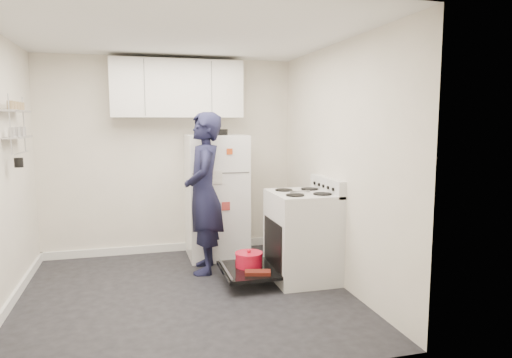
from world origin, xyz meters
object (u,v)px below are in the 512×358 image
object	(u,v)px
open_oven_door	(249,265)
refrigerator	(216,196)
person	(204,193)
electric_range	(301,237)

from	to	relation	value
open_oven_door	refrigerator	world-z (taller)	refrigerator
refrigerator	person	size ratio (longest dim) A/B	0.89
open_oven_door	refrigerator	distance (m)	1.23
electric_range	refrigerator	distance (m)	1.35
electric_range	open_oven_door	size ratio (longest dim) A/B	1.57
electric_range	person	world-z (taller)	person
refrigerator	open_oven_door	bearing A→B (deg)	-82.12
open_oven_door	refrigerator	bearing A→B (deg)	97.88
refrigerator	person	bearing A→B (deg)	-113.03
open_oven_door	person	size ratio (longest dim) A/B	0.39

